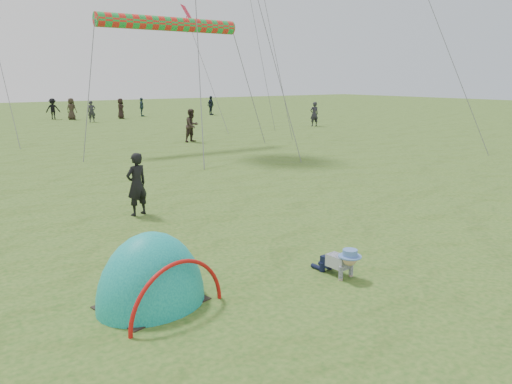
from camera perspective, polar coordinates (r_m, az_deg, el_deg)
ground at (r=8.00m, az=7.64°, el=-11.56°), size 140.00×140.00×0.00m
crawling_toddler at (r=8.65m, az=9.64°, el=-7.78°), size 0.54×0.73×0.54m
popup_tent at (r=7.81m, az=-11.79°, el=-12.35°), size 1.98×1.75×2.20m
standing_adult at (r=12.46m, az=-13.48°, el=0.86°), size 0.64×0.50×1.54m
crowd_person_0 at (r=40.11m, az=-18.27°, el=8.72°), size 0.63×0.46×1.60m
crowd_person_2 at (r=45.94m, az=-5.19°, el=9.83°), size 1.07×0.87×1.70m
crowd_person_3 at (r=43.99m, az=-22.20°, el=8.79°), size 1.16×0.77×1.68m
crowd_person_4 at (r=43.16m, az=-20.34°, el=8.90°), size 0.97×0.99×1.71m
crowd_person_7 at (r=26.50m, az=-7.33°, el=7.55°), size 0.99×0.86×1.72m
crowd_person_8 at (r=45.10m, az=-12.93°, el=9.44°), size 0.70×1.02×1.61m
crowd_person_10 at (r=43.04m, az=-15.21°, el=9.19°), size 0.56×0.83×1.65m
crowd_person_12 at (r=35.18m, az=6.67°, el=8.83°), size 0.69×0.54×1.67m
rainbow_tube_kite at (r=24.72m, az=-9.92°, el=18.40°), size 6.90×0.64×0.64m
diamond_kite_6 at (r=34.73m, az=-7.96°, el=19.71°), size 1.09×1.09×0.89m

